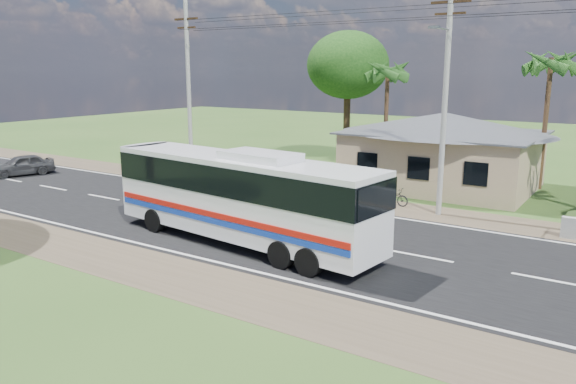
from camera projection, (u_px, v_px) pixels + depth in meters
name	position (u px, v px, depth m)	size (l,w,h in m)	color
ground	(317.00, 237.00, 23.41)	(120.00, 120.00, 0.00)	#2C4E1C
road	(317.00, 237.00, 23.41)	(120.00, 16.00, 0.03)	black
house	(444.00, 143.00, 32.93)	(12.40, 10.00, 5.00)	tan
utility_poles	(438.00, 93.00, 26.04)	(32.80, 2.22, 11.00)	#9E9E99
palm_mid	(551.00, 64.00, 31.32)	(2.80, 2.80, 8.20)	#47301E
palm_far	(388.00, 72.00, 37.19)	(2.80, 2.80, 7.70)	#47301E
tree_behind_house	(348.00, 65.00, 40.87)	(6.00, 6.00, 9.61)	#47301E
coach_bus	(241.00, 191.00, 22.08)	(12.49, 3.94, 3.81)	silver
motorcycle	(392.00, 196.00, 28.83)	(0.61, 1.75, 0.92)	black
small_car	(22.00, 165.00, 36.89)	(1.62, 4.02, 1.37)	#2A2B2D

